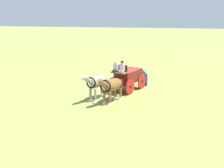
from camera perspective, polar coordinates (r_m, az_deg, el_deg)
The scene contains 5 objects.
ground_plane at distance 23.68m, azimuth 3.45°, elevation -1.28°, with size 220.00×220.00×0.00m, color olive.
show_wagon at distance 23.23m, azimuth 3.29°, elevation 1.57°, with size 5.60×2.71×2.82m.
draft_horse_near at distance 19.99m, azimuth -0.11°, elevation -0.36°, with size 3.05×1.58×2.17m.
draft_horse_off at distance 20.69m, azimuth -3.13°, elevation 0.25°, with size 3.03×1.54×2.22m.
sponsor_banner at distance 26.49m, azimuth 6.77°, elevation 1.58°, with size 3.20×0.06×1.10m, color #1959B2.
Camera 1 is at (22.44, 3.96, 6.46)m, focal length 43.23 mm.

